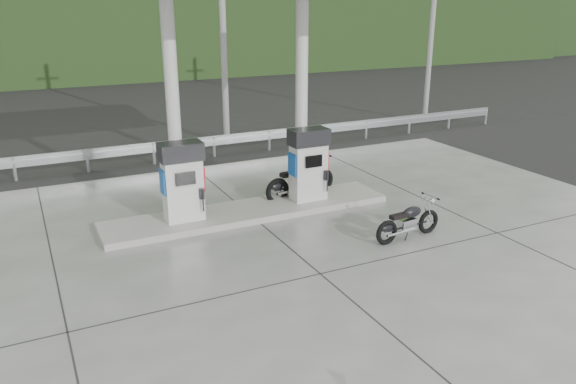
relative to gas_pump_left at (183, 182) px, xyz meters
name	(u,v)px	position (x,y,z in m)	size (l,w,h in m)	color
ground	(296,255)	(1.60, -2.50, -1.07)	(160.00, 160.00, 0.00)	black
forecourt_apron	(296,254)	(1.60, -2.50, -1.06)	(18.00, 14.00, 0.02)	slate
pump_island	(250,211)	(1.60, 0.00, -0.98)	(7.00, 1.40, 0.15)	#99978F
gas_pump_left	(183,182)	(0.00, 0.00, 0.00)	(0.95, 0.55, 1.80)	silver
gas_pump_right	(308,164)	(3.20, 0.00, 0.00)	(0.95, 0.55, 1.80)	silver
canopy_column_left	(173,108)	(0.00, 0.40, 1.60)	(0.30, 0.30, 5.00)	silver
canopy_column_right	(302,98)	(3.20, 0.40, 1.60)	(0.30, 0.30, 5.00)	silver
guardrail	(184,139)	(1.60, 5.50, -0.36)	(26.00, 0.16, 1.42)	#A6AAAE
road	(159,138)	(1.60, 9.00, -1.07)	(60.00, 7.00, 0.01)	black
utility_pole_b	(223,29)	(3.60, 7.00, 2.93)	(0.22, 0.22, 8.00)	gray
utility_pole_c	(432,25)	(12.60, 7.00, 2.93)	(0.22, 0.22, 8.00)	gray
tree_band	(85,33)	(1.60, 27.50, 1.93)	(80.00, 6.00, 6.00)	black
forested_hills	(53,48)	(1.60, 57.50, -1.07)	(100.00, 40.00, 140.00)	black
motorcycle_left	(301,180)	(3.27, 0.54, -0.57)	(2.02, 0.64, 0.96)	black
motorcycle_right	(408,222)	(4.12, -2.86, -0.67)	(1.62, 0.51, 0.77)	black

